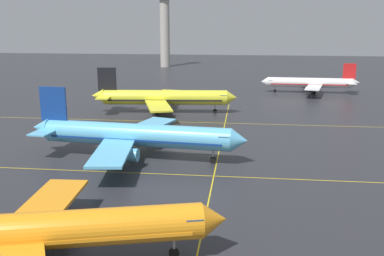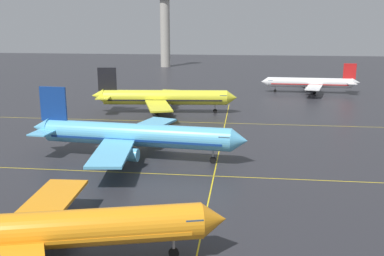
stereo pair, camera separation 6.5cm
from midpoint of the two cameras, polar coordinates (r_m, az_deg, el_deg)
airliner_front_gate at (r=49.33m, az=-18.92°, el=-12.34°), size 38.18×32.53×12.03m
airliner_second_row at (r=83.20m, az=-7.42°, el=-0.91°), size 41.54×35.68×12.91m
airliner_third_row at (r=123.66m, az=-3.71°, el=3.87°), size 40.14×34.46×12.47m
airliner_far_left_stand at (r=163.13m, az=14.79°, el=5.57°), size 33.80×29.20×10.53m
taxiway_markings at (r=74.40m, az=2.77°, el=-6.11°), size 159.01×129.41×0.01m
control_tower at (r=247.33m, az=-3.50°, el=13.23°), size 8.82×8.82×41.00m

